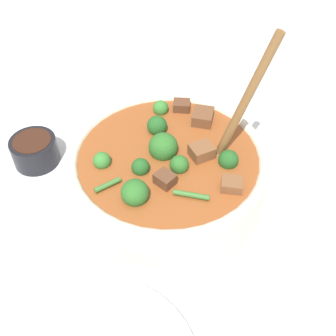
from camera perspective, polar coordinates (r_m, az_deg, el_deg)
ground_plane at (r=0.65m, az=0.00°, el=-3.26°), size 4.00×4.00×0.00m
stew_bowl at (r=0.61m, az=0.04°, el=-0.24°), size 0.28×0.28×0.26m
condiment_bowl at (r=0.71m, az=-17.63°, el=2.39°), size 0.07×0.07×0.05m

